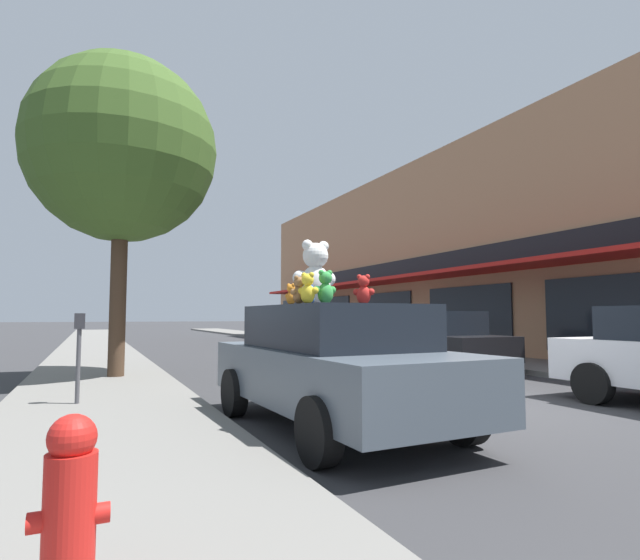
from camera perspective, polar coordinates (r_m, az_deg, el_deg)
The scene contains 15 objects.
ground_plane at distance 8.11m, azimuth 17.78°, elevation -13.59°, with size 260.00×260.00×0.00m, color #333335.
sidewalk_near at distance 6.06m, azimuth -23.07°, elevation -16.13°, with size 2.69×90.00×0.13m.
storefront_row at distance 25.53m, azimuth 25.44°, elevation 1.88°, with size 17.05×32.10×7.74m.
plush_art_car at distance 6.14m, azimuth 1.68°, elevation -9.50°, with size 2.03×4.20×1.49m.
teddy_bear_giant at distance 6.34m, azimuth -0.55°, elevation 0.67°, with size 0.62×0.39×0.84m.
teddy_bear_orange at distance 5.84m, azimuth -3.33°, elevation -1.67°, with size 0.15×0.19×0.25m.
teddy_bear_green at distance 5.50m, azimuth 0.61°, elevation -0.88°, with size 0.28×0.18×0.38m.
teddy_bear_blue at distance 5.61m, azimuth -1.10°, elevation -1.73°, with size 0.15×0.14×0.22m.
teddy_bear_yellow at distance 5.37m, azimuth -1.41°, elevation -1.00°, with size 0.22×0.24×0.34m.
teddy_bear_red at distance 5.75m, azimuth 5.00°, elevation -1.15°, with size 0.24×0.23×0.35m.
teddy_bear_brown at distance 5.48m, azimuth -2.42°, elevation -1.19°, with size 0.24×0.18×0.31m.
parked_car_far_center at distance 12.99m, azimuth 13.10°, elevation -6.66°, with size 1.93×4.03×1.48m.
street_tree at distance 11.70m, azimuth -21.66°, elevation 13.59°, with size 3.92×3.92×6.72m.
fire_hydrant at distance 2.65m, azimuth -26.68°, elevation -21.99°, with size 0.33×0.22×0.79m.
parking_meter at distance 7.92m, azimuth -25.85°, elevation -6.77°, with size 0.14×0.10×1.27m.
Camera 1 is at (-5.38, -5.92, 1.35)m, focal length 28.00 mm.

